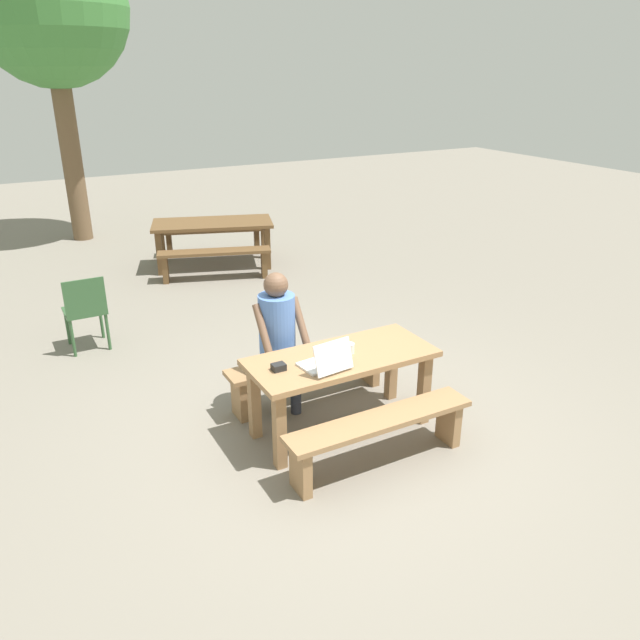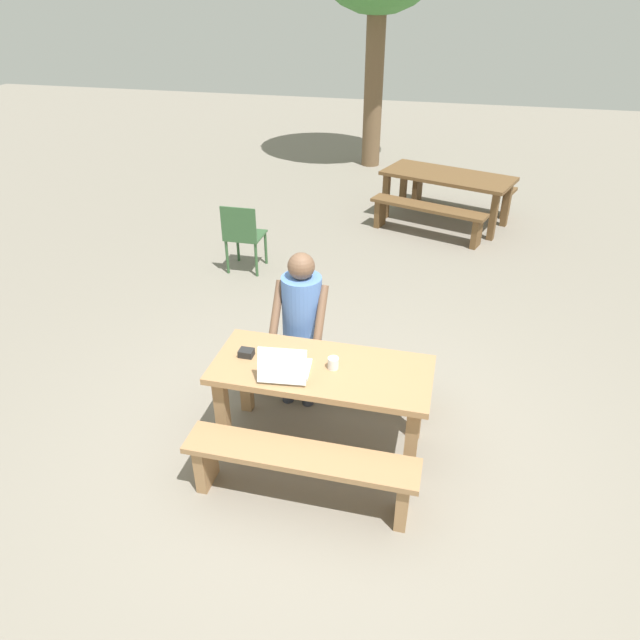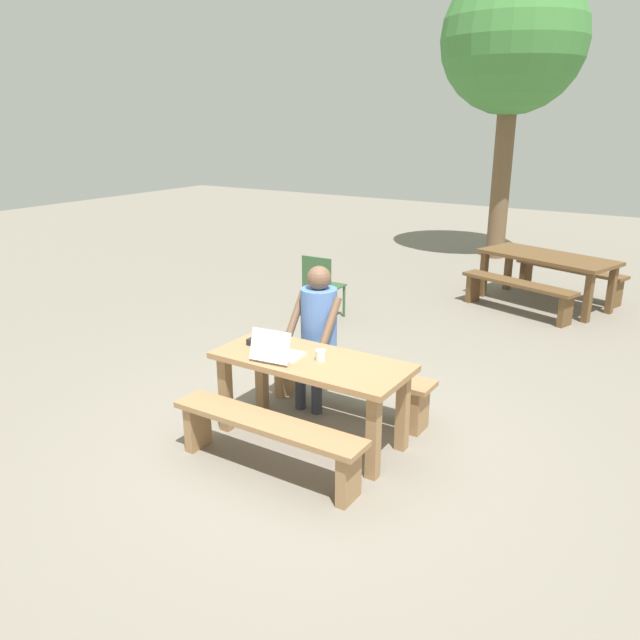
{
  "view_description": "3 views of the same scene",
  "coord_description": "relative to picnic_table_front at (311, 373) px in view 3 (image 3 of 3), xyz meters",
  "views": [
    {
      "loc": [
        -2.45,
        -4.1,
        3.04
      ],
      "look_at": [
        -0.07,
        0.25,
        0.98
      ],
      "focal_mm": 34.75,
      "sensor_mm": 36.0,
      "label": 1
    },
    {
      "loc": [
        0.81,
        -3.39,
        3.21
      ],
      "look_at": [
        -0.07,
        0.25,
        0.98
      ],
      "focal_mm": 32.34,
      "sensor_mm": 36.0,
      "label": 2
    },
    {
      "loc": [
        2.59,
        -3.97,
        2.61
      ],
      "look_at": [
        -0.07,
        0.25,
        0.98
      ],
      "focal_mm": 35.04,
      "sensor_mm": 36.0,
      "label": 3
    }
  ],
  "objects": [
    {
      "name": "plastic_chair",
      "position": [
        -1.67,
        2.82,
        -0.13
      ],
      "size": [
        0.44,
        0.44,
        0.88
      ],
      "rotation": [
        0.0,
        0.0,
        3.15
      ],
      "color": "#335933",
      "rests_on": "ground"
    },
    {
      "name": "ground_plane",
      "position": [
        0.0,
        0.0,
        -0.61
      ],
      "size": [
        30.0,
        30.0,
        0.0
      ],
      "primitive_type": "plane",
      "color": "gray"
    },
    {
      "name": "laptop",
      "position": [
        -0.24,
        -0.15,
        0.19
      ],
      "size": [
        0.38,
        0.38,
        0.27
      ],
      "rotation": [
        0.0,
        0.0,
        3.25
      ],
      "color": "white",
      "rests_on": "picnic_table_front"
    },
    {
      "name": "small_pouch",
      "position": [
        -0.59,
        0.01,
        0.15
      ],
      "size": [
        0.11,
        0.09,
        0.06
      ],
      "color": "black",
      "rests_on": "picnic_table_front"
    },
    {
      "name": "coffee_mug",
      "position": [
        0.09,
        0.01,
        0.17
      ],
      "size": [
        0.08,
        0.08,
        0.09
      ],
      "color": "white",
      "rests_on": "picnic_table_front"
    },
    {
      "name": "tree_left",
      "position": [
        -0.92,
        7.98,
        3.25
      ],
      "size": [
        2.57,
        2.57,
        5.19
      ],
      "color": "brown",
      "rests_on": "ground"
    },
    {
      "name": "bench_mid_north",
      "position": [
        0.88,
        5.81,
        -0.27
      ],
      "size": [
        1.69,
        0.82,
        0.45
      ],
      "rotation": [
        0.0,
        0.0,
        -0.32
      ],
      "color": "brown",
      "rests_on": "ground"
    },
    {
      "name": "bench_near",
      "position": [
        0.0,
        -0.62,
        -0.28
      ],
      "size": [
        1.63,
        0.3,
        0.44
      ],
      "color": "#9E754C",
      "rests_on": "ground"
    },
    {
      "name": "bench_mid_south",
      "position": [
        0.45,
        4.52,
        -0.27
      ],
      "size": [
        1.69,
        0.82,
        0.45
      ],
      "rotation": [
        0.0,
        0.0,
        -0.32
      ],
      "color": "brown",
      "rests_on": "ground"
    },
    {
      "name": "bench_far",
      "position": [
        0.0,
        0.62,
        -0.28
      ],
      "size": [
        1.63,
        0.3,
        0.44
      ],
      "color": "#9E754C",
      "rests_on": "ground"
    },
    {
      "name": "picnic_table_mid",
      "position": [
        0.67,
        5.16,
        0.02
      ],
      "size": [
        2.03,
        1.38,
        0.73
      ],
      "rotation": [
        0.0,
        0.0,
        -0.32
      ],
      "color": "brown",
      "rests_on": "ground"
    },
    {
      "name": "person_seated",
      "position": [
        -0.32,
        0.59,
        0.18
      ],
      "size": [
        0.44,
        0.42,
        1.34
      ],
      "color": "#333847",
      "rests_on": "ground"
    },
    {
      "name": "picnic_table_front",
      "position": [
        0.0,
        0.0,
        0.0
      ],
      "size": [
        1.63,
        0.71,
        0.73
      ],
      "color": "#9E754C",
      "rests_on": "ground"
    }
  ]
}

